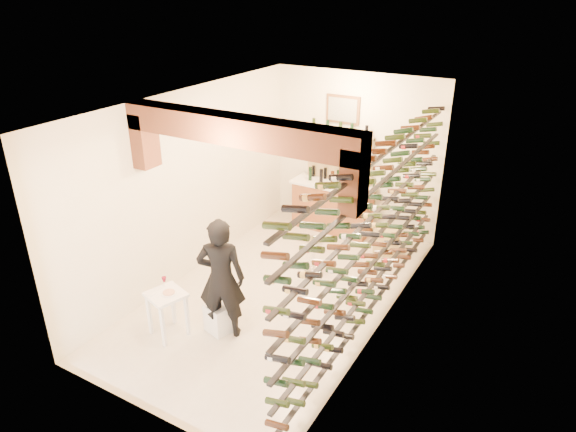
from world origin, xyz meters
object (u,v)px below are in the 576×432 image
object	(u,v)px
tasting_table	(167,301)
back_counter	(332,205)
white_stool	(220,317)
chrome_barstool	(313,254)
wine_rack	(372,230)
person	(221,279)
crate_lower	(386,247)

from	to	relation	value
tasting_table	back_counter	bearing A→B (deg)	100.97
white_stool	chrome_barstool	distance (m)	2.17
wine_rack	chrome_barstool	bearing A→B (deg)	147.59
back_counter	person	size ratio (longest dim) A/B	0.92
tasting_table	white_stool	distance (m)	0.82
white_stool	chrome_barstool	bearing A→B (deg)	77.80
chrome_barstool	wine_rack	bearing A→B (deg)	-32.41
wine_rack	chrome_barstool	distance (m)	1.96
back_counter	white_stool	size ratio (longest dim) A/B	3.88
person	chrome_barstool	world-z (taller)	person
wine_rack	crate_lower	distance (m)	2.66
person	chrome_barstool	bearing A→B (deg)	-125.53
tasting_table	chrome_barstool	bearing A→B (deg)	86.00
back_counter	chrome_barstool	distance (m)	1.87
crate_lower	chrome_barstool	bearing A→B (deg)	-122.15
white_stool	person	world-z (taller)	person
white_stool	person	size ratio (longest dim) A/B	0.24
wine_rack	tasting_table	size ratio (longest dim) A/B	6.67
tasting_table	wine_rack	bearing A→B (deg)	53.94
wine_rack	white_stool	xyz separation A→B (m)	(-1.79, -1.27, -1.33)
person	back_counter	bearing A→B (deg)	-113.96
wine_rack	white_stool	size ratio (longest dim) A/B	13.01
white_stool	crate_lower	distance (m)	3.71
back_counter	crate_lower	world-z (taller)	back_counter
tasting_table	person	distance (m)	0.87
tasting_table	crate_lower	xyz separation A→B (m)	(1.89, 3.92, -0.44)
wine_rack	person	size ratio (longest dim) A/B	3.08
back_counter	tasting_table	world-z (taller)	back_counter
tasting_table	white_stool	world-z (taller)	tasting_table
wine_rack	person	bearing A→B (deg)	-142.72
white_stool	crate_lower	xyz separation A→B (m)	(1.31, 3.47, -0.08)
tasting_table	crate_lower	size ratio (longest dim) A/B	1.80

